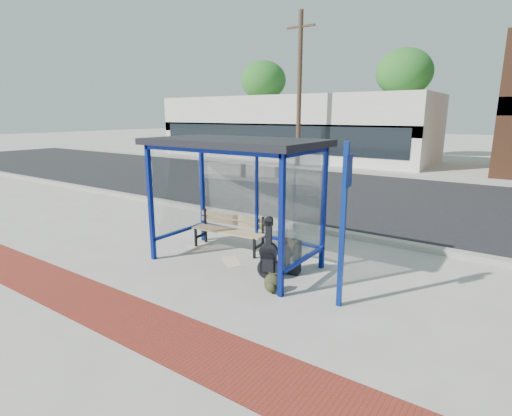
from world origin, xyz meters
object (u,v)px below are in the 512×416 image
Objects in this scene: suitcase at (290,257)px; backpack at (272,284)px; guitar_bag at (269,258)px; bench at (230,229)px.

suitcase reaches higher than backpack.
guitar_bag is at bearing -124.35° from suitcase.
suitcase is at bearing 78.13° from backpack.
backpack is (0.18, -0.89, -0.16)m from suitcase.
backpack is at bearing -72.05° from guitar_bag.
guitar_bag reaches higher than backpack.
guitar_bag is 0.48m from suitcase.
bench is at bearing 153.33° from suitcase.
backpack is at bearing -39.52° from bench.
guitar_bag is 1.60× the size of suitcase.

